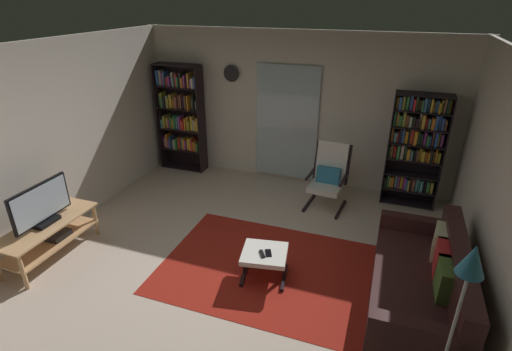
{
  "coord_description": "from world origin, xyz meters",
  "views": [
    {
      "loc": [
        1.55,
        -3.5,
        3.1
      ],
      "look_at": [
        -0.03,
        0.93,
        0.9
      ],
      "focal_mm": 27.31,
      "sensor_mm": 36.0,
      "label": 1
    }
  ],
  "objects_px": {
    "bookshelf_near_sofa": "(416,145)",
    "cell_phone": "(268,253)",
    "tv_stand": "(50,234)",
    "television": "(41,206)",
    "bookshelf_near_tv": "(181,115)",
    "lounge_armchair": "(329,174)",
    "tv_remote": "(262,254)",
    "floor_lamp_by_sofa": "(465,285)",
    "wall_clock": "(232,73)",
    "ottoman": "(264,256)",
    "leather_sofa": "(422,285)"
  },
  "relations": [
    {
      "from": "bookshelf_near_tv",
      "to": "bookshelf_near_sofa",
      "type": "relative_size",
      "value": 1.11
    },
    {
      "from": "bookshelf_near_tv",
      "to": "tv_remote",
      "type": "distance_m",
      "value": 3.71
    },
    {
      "from": "bookshelf_near_tv",
      "to": "floor_lamp_by_sofa",
      "type": "distance_m",
      "value": 5.7
    },
    {
      "from": "tv_stand",
      "to": "television",
      "type": "bearing_deg",
      "value": -81.04
    },
    {
      "from": "television",
      "to": "bookshelf_near_sofa",
      "type": "distance_m",
      "value": 5.3
    },
    {
      "from": "tv_remote",
      "to": "ottoman",
      "type": "bearing_deg",
      "value": 49.36
    },
    {
      "from": "tv_stand",
      "to": "ottoman",
      "type": "bearing_deg",
      "value": 10.58
    },
    {
      "from": "tv_stand",
      "to": "television",
      "type": "relative_size",
      "value": 1.55
    },
    {
      "from": "bookshelf_near_tv",
      "to": "lounge_armchair",
      "type": "bearing_deg",
      "value": -10.87
    },
    {
      "from": "bookshelf_near_tv",
      "to": "bookshelf_near_sofa",
      "type": "bearing_deg",
      "value": -0.73
    },
    {
      "from": "cell_phone",
      "to": "wall_clock",
      "type": "bearing_deg",
      "value": 96.47
    },
    {
      "from": "bookshelf_near_tv",
      "to": "tv_remote",
      "type": "height_order",
      "value": "bookshelf_near_tv"
    },
    {
      "from": "leather_sofa",
      "to": "television",
      "type": "bearing_deg",
      "value": -172.15
    },
    {
      "from": "lounge_armchair",
      "to": "wall_clock",
      "type": "bearing_deg",
      "value": 159.38
    },
    {
      "from": "television",
      "to": "ottoman",
      "type": "height_order",
      "value": "television"
    },
    {
      "from": "tv_stand",
      "to": "tv_remote",
      "type": "xyz_separation_m",
      "value": [
        2.71,
        0.45,
        0.05
      ]
    },
    {
      "from": "lounge_armchair",
      "to": "cell_phone",
      "type": "xyz_separation_m",
      "value": [
        -0.33,
        -2.05,
        -0.17
      ]
    },
    {
      "from": "bookshelf_near_sofa",
      "to": "wall_clock",
      "type": "height_order",
      "value": "wall_clock"
    },
    {
      "from": "tv_remote",
      "to": "cell_phone",
      "type": "relative_size",
      "value": 1.03
    },
    {
      "from": "television",
      "to": "floor_lamp_by_sofa",
      "type": "relative_size",
      "value": 0.52
    },
    {
      "from": "bookshelf_near_sofa",
      "to": "leather_sofa",
      "type": "bearing_deg",
      "value": -86.58
    },
    {
      "from": "bookshelf_near_tv",
      "to": "tv_remote",
      "type": "bearing_deg",
      "value": -46.57
    },
    {
      "from": "lounge_armchair",
      "to": "wall_clock",
      "type": "distance_m",
      "value": 2.44
    },
    {
      "from": "tv_stand",
      "to": "bookshelf_near_tv",
      "type": "height_order",
      "value": "bookshelf_near_tv"
    },
    {
      "from": "tv_remote",
      "to": "leather_sofa",
      "type": "bearing_deg",
      "value": -27.06
    },
    {
      "from": "television",
      "to": "cell_phone",
      "type": "relative_size",
      "value": 6.01
    },
    {
      "from": "wall_clock",
      "to": "bookshelf_near_tv",
      "type": "bearing_deg",
      "value": -170.28
    },
    {
      "from": "bookshelf_near_sofa",
      "to": "leather_sofa",
      "type": "height_order",
      "value": "bookshelf_near_sofa"
    },
    {
      "from": "bookshelf_near_tv",
      "to": "cell_phone",
      "type": "relative_size",
      "value": 14.19
    },
    {
      "from": "cell_phone",
      "to": "floor_lamp_by_sofa",
      "type": "distance_m",
      "value": 2.27
    },
    {
      "from": "cell_phone",
      "to": "television",
      "type": "bearing_deg",
      "value": 166.95
    },
    {
      "from": "lounge_armchair",
      "to": "tv_remote",
      "type": "xyz_separation_m",
      "value": [
        -0.39,
        -2.09,
        -0.16
      ]
    },
    {
      "from": "bookshelf_near_sofa",
      "to": "lounge_armchair",
      "type": "bearing_deg",
      "value": -157.33
    },
    {
      "from": "bookshelf_near_tv",
      "to": "lounge_armchair",
      "type": "height_order",
      "value": "bookshelf_near_tv"
    },
    {
      "from": "bookshelf_near_sofa",
      "to": "cell_phone",
      "type": "height_order",
      "value": "bookshelf_near_sofa"
    },
    {
      "from": "television",
      "to": "bookshelf_near_sofa",
      "type": "relative_size",
      "value": 0.47
    },
    {
      "from": "television",
      "to": "cell_phone",
      "type": "height_order",
      "value": "television"
    },
    {
      "from": "lounge_armchair",
      "to": "floor_lamp_by_sofa",
      "type": "bearing_deg",
      "value": -65.48
    },
    {
      "from": "ottoman",
      "to": "wall_clock",
      "type": "bearing_deg",
      "value": 119.2
    },
    {
      "from": "wall_clock",
      "to": "ottoman",
      "type": "bearing_deg",
      "value": -60.8
    },
    {
      "from": "television",
      "to": "lounge_armchair",
      "type": "bearing_deg",
      "value": 39.47
    },
    {
      "from": "floor_lamp_by_sofa",
      "to": "lounge_armchair",
      "type": "bearing_deg",
      "value": 114.52
    },
    {
      "from": "lounge_armchair",
      "to": "tv_remote",
      "type": "bearing_deg",
      "value": -100.61
    },
    {
      "from": "tv_stand",
      "to": "floor_lamp_by_sofa",
      "type": "xyz_separation_m",
      "value": [
        4.54,
        -0.6,
        0.96
      ]
    },
    {
      "from": "leather_sofa",
      "to": "cell_phone",
      "type": "bearing_deg",
      "value": -176.36
    },
    {
      "from": "tv_remote",
      "to": "cell_phone",
      "type": "bearing_deg",
      "value": 3.89
    },
    {
      "from": "leather_sofa",
      "to": "lounge_armchair",
      "type": "distance_m",
      "value": 2.38
    },
    {
      "from": "leather_sofa",
      "to": "wall_clock",
      "type": "relative_size",
      "value": 6.74
    },
    {
      "from": "lounge_armchair",
      "to": "cell_phone",
      "type": "distance_m",
      "value": 2.08
    },
    {
      "from": "tv_stand",
      "to": "tv_remote",
      "type": "distance_m",
      "value": 2.75
    }
  ]
}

